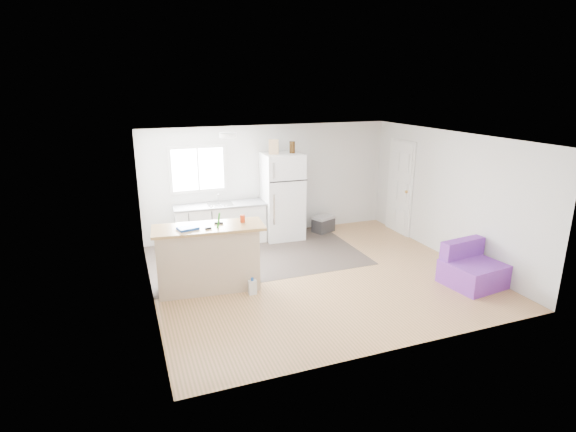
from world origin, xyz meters
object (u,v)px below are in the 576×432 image
object	(u,v)px
mop	(212,279)
bottle_right	(291,147)
blue_tray	(188,228)
bottle_left	(293,147)
cooler	(323,224)
purple_seat	(471,270)
cardboard_box	(274,147)
kitchen_cabinets	(221,223)
refrigerator	(282,196)
red_cup	(242,219)
cleaner_jug	(252,287)
peninsula	(208,258)

from	to	relation	value
mop	bottle_right	xyz separation A→B (m)	(2.17, 2.13, 1.73)
bottle_right	blue_tray	bearing A→B (deg)	-140.84
blue_tray	bottle_left	world-z (taller)	bottle_left
cooler	blue_tray	world-z (taller)	blue_tray
purple_seat	blue_tray	size ratio (longest dim) A/B	3.15
bottle_left	bottle_right	xyz separation A→B (m)	(-0.04, 0.04, 0.00)
mop	cardboard_box	size ratio (longest dim) A/B	4.47
kitchen_cabinets	refrigerator	bearing A→B (deg)	-1.31
kitchen_cabinets	blue_tray	size ratio (longest dim) A/B	6.40
refrigerator	blue_tray	xyz separation A→B (m)	(-2.30, -2.06, 0.17)
red_cup	purple_seat	bearing A→B (deg)	-21.30
kitchen_cabinets	red_cup	world-z (taller)	red_cup
refrigerator	cooler	bearing A→B (deg)	3.20
cooler	cardboard_box	world-z (taller)	cardboard_box
cardboard_box	bottle_right	size ratio (longest dim) A/B	1.20
refrigerator	cleaner_jug	world-z (taller)	refrigerator
red_cup	cardboard_box	world-z (taller)	cardboard_box
purple_seat	bottle_left	bearing A→B (deg)	112.91
mop	cardboard_box	distance (m)	3.28
kitchen_cabinets	bottle_left	world-z (taller)	bottle_left
refrigerator	bottle_right	size ratio (longest dim) A/B	7.36
cooler	bottle_right	world-z (taller)	bottle_right
kitchen_cabinets	cleaner_jug	world-z (taller)	kitchen_cabinets
peninsula	kitchen_cabinets	bearing A→B (deg)	78.21
cooler	blue_tray	xyz separation A→B (m)	(-3.30, -2.08, 0.90)
cooler	cardboard_box	bearing A→B (deg)	160.00
refrigerator	red_cup	world-z (taller)	refrigerator
cleaner_jug	mop	world-z (taller)	mop
refrigerator	purple_seat	bearing A→B (deg)	-55.88
blue_tray	cardboard_box	distance (m)	3.05
red_cup	blue_tray	distance (m)	0.89
cardboard_box	blue_tray	bearing A→B (deg)	-136.19
cardboard_box	bottle_left	size ratio (longest dim) A/B	1.20
cardboard_box	kitchen_cabinets	bearing A→B (deg)	172.67
cooler	bottle_right	bearing A→B (deg)	160.68
red_cup	cardboard_box	distance (m)	2.46
cardboard_box	cooler	bearing A→B (deg)	3.05
mop	refrigerator	bearing A→B (deg)	24.32
kitchen_cabinets	refrigerator	xyz separation A→B (m)	(1.34, -0.10, 0.49)
cardboard_box	cleaner_jug	bearing A→B (deg)	-116.48
kitchen_cabinets	mop	distance (m)	2.36
cooler	refrigerator	bearing A→B (deg)	158.17
red_cup	kitchen_cabinets	bearing A→B (deg)	87.90
kitchen_cabinets	peninsula	distance (m)	2.23
refrigerator	blue_tray	size ratio (longest dim) A/B	6.13
blue_tray	bottle_left	distance (m)	3.33
cardboard_box	bottle_left	distance (m)	0.42
cooler	blue_tray	distance (m)	4.00
peninsula	bottle_left	world-z (taller)	bottle_left
kitchen_cabinets	peninsula	size ratio (longest dim) A/B	1.07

